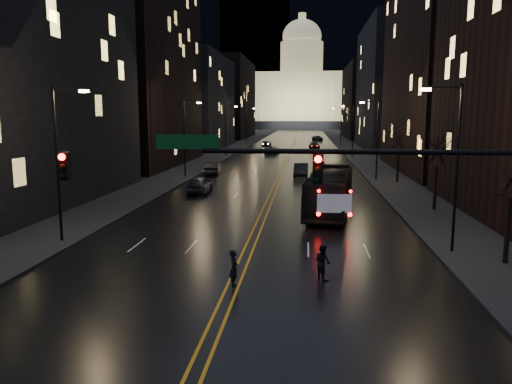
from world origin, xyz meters
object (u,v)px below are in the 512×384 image
(traffic_signal, at_px, (389,185))
(oncoming_car_a, at_px, (200,185))
(receding_car_a, at_px, (301,170))
(oncoming_car_b, at_px, (212,168))
(bus, at_px, (330,191))
(pedestrian_b, at_px, (323,262))
(pedestrian_a, at_px, (234,268))

(traffic_signal, distance_m, oncoming_car_a, 32.10)
(oncoming_car_a, height_order, receding_car_a, oncoming_car_a)
(traffic_signal, bearing_deg, oncoming_car_b, 108.24)
(traffic_signal, distance_m, bus, 20.96)
(receding_car_a, bearing_deg, oncoming_car_a, -124.00)
(traffic_signal, bearing_deg, oncoming_car_a, 113.78)
(bus, xyz_separation_m, oncoming_car_a, (-11.86, 8.46, -0.85))
(receding_car_a, distance_m, pedestrian_b, 37.83)
(oncoming_car_b, bearing_deg, pedestrian_b, 101.43)
(pedestrian_b, bearing_deg, oncoming_car_a, -11.01)
(receding_car_a, height_order, pedestrian_b, pedestrian_b)
(bus, distance_m, pedestrian_b, 15.71)
(traffic_signal, relative_size, receding_car_a, 3.58)
(oncoming_car_b, height_order, pedestrian_b, same)
(traffic_signal, distance_m, pedestrian_a, 8.13)
(bus, relative_size, receding_car_a, 2.48)
(traffic_signal, xyz_separation_m, receding_car_a, (-3.41, 42.80, -4.31))
(receding_car_a, distance_m, pedestrian_a, 39.21)
(bus, height_order, oncoming_car_b, bus)
(pedestrian_b, bearing_deg, receding_car_a, -33.07)
(bus, relative_size, oncoming_car_a, 2.50)
(traffic_signal, bearing_deg, pedestrian_b, 111.65)
(bus, height_order, pedestrian_b, bus)
(pedestrian_a, bearing_deg, oncoming_car_b, 9.55)
(bus, distance_m, oncoming_car_b, 26.70)
(traffic_signal, relative_size, oncoming_car_b, 3.48)
(bus, height_order, receding_car_a, bus)
(bus, bearing_deg, oncoming_car_b, 127.32)
(receding_car_a, height_order, pedestrian_a, pedestrian_a)
(traffic_signal, distance_m, receding_car_a, 43.15)
(oncoming_car_b, bearing_deg, pedestrian_a, 95.70)
(oncoming_car_a, relative_size, receding_car_a, 1.00)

